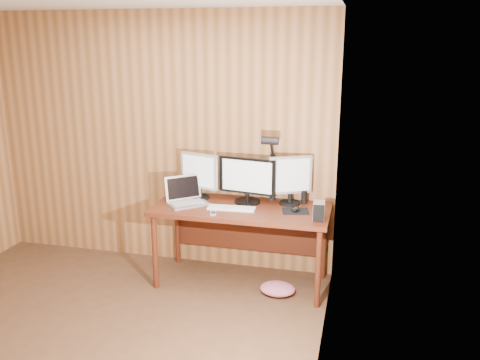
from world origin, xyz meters
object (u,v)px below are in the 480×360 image
at_px(laptop, 186,197).
at_px(keyboard, 231,208).
at_px(monitor_center, 247,180).
at_px(monitor_right, 290,179).
at_px(mouse, 295,209).
at_px(desk, 243,217).
at_px(hard_drive, 319,211).
at_px(speaker, 304,197).
at_px(monitor_left, 199,174).
at_px(phone, 213,213).
at_px(desk_lamp, 271,159).

height_order(laptop, keyboard, laptop).
height_order(monitor_center, monitor_right, monitor_right).
bearing_deg(mouse, desk, 154.60).
xyz_separation_m(desk, hard_drive, (0.71, -0.24, 0.20)).
relative_size(desk, monitor_right, 3.53).
xyz_separation_m(keyboard, speaker, (0.61, 0.31, 0.05)).
bearing_deg(monitor_left, phone, -42.45).
bearing_deg(desk, keyboard, -115.73).
distance_m(monitor_left, mouse, 0.98).
bearing_deg(mouse, hard_drive, -53.98).
relative_size(mouse, phone, 0.98).
distance_m(keyboard, hard_drive, 0.79).
bearing_deg(hard_drive, desk_lamp, 138.98).
bearing_deg(laptop, hard_drive, -48.06).
xyz_separation_m(monitor_center, monitor_left, (-0.47, 0.02, 0.01)).
distance_m(monitor_center, keyboard, 0.32).
distance_m(desk, laptop, 0.57).
height_order(keyboard, desk_lamp, desk_lamp).
height_order(desk, hard_drive, hard_drive).
xyz_separation_m(monitor_left, keyboard, (0.38, -0.24, -0.23)).
distance_m(keyboard, phone, 0.20).
bearing_deg(monitor_right, monitor_left, 156.39).
height_order(desk, monitor_center, monitor_center).
distance_m(mouse, speaker, 0.24).
relative_size(desk, mouse, 14.76).
distance_m(phone, desk_lamp, 0.74).
xyz_separation_m(desk, monitor_left, (-0.45, 0.09, 0.36)).
height_order(monitor_right, mouse, monitor_right).
distance_m(desk, desk_lamp, 0.60).
xyz_separation_m(monitor_right, mouse, (0.08, -0.19, -0.22)).
xyz_separation_m(hard_drive, speaker, (-0.17, 0.40, -0.01)).
bearing_deg(desk_lamp, mouse, -50.81).
bearing_deg(laptop, speaker, -28.13).
distance_m(desk, monitor_left, 0.58).
distance_m(monitor_left, laptop, 0.26).
relative_size(monitor_center, laptop, 1.26).
bearing_deg(mouse, phone, -178.06).
distance_m(laptop, mouse, 1.02).
bearing_deg(monitor_right, phone, -170.13).
height_order(phone, desk_lamp, desk_lamp).
bearing_deg(monitor_center, speaker, 18.92).
height_order(hard_drive, phone, hard_drive).
distance_m(mouse, desk_lamp, 0.52).
bearing_deg(desk_lamp, hard_drive, -50.21).
bearing_deg(monitor_left, keyboard, -17.45).
bearing_deg(monitor_center, monitor_right, 16.27).
bearing_deg(desk, desk_lamp, 30.52).
relative_size(monitor_center, desk_lamp, 0.81).
bearing_deg(mouse, monitor_center, 146.07).
relative_size(monitor_left, phone, 3.98).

